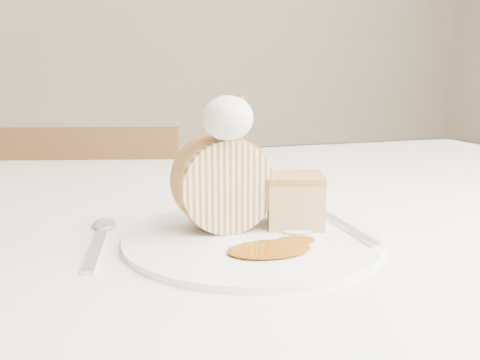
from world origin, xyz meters
name	(u,v)px	position (x,y,z in m)	size (l,w,h in m)	color
table	(233,262)	(0.00, 0.20, 0.66)	(1.40, 0.90, 0.75)	silver
chair_far	(101,276)	(-0.17, 0.70, 0.46)	(0.47, 0.47, 0.81)	brown
plate	(252,238)	(-0.03, 0.02, 0.75)	(0.27, 0.27, 0.01)	white
roulade_slice	(223,183)	(-0.05, 0.06, 0.81)	(0.10, 0.10, 0.05)	beige
cake_chunk	(295,204)	(0.03, 0.05, 0.78)	(0.06, 0.05, 0.05)	#AF7842
whipped_cream	(228,118)	(-0.05, 0.03, 0.88)	(0.05, 0.05, 0.05)	white
caramel_drizzle	(233,92)	(-0.05, 0.04, 0.90)	(0.03, 0.02, 0.01)	#7E3F05
caramel_pool	(269,249)	(-0.03, -0.03, 0.76)	(0.08, 0.05, 0.00)	#7E3F05
fork	(350,229)	(0.08, 0.01, 0.76)	(0.02, 0.16, 0.00)	silver
spoon	(96,250)	(-0.19, 0.04, 0.75)	(0.02, 0.15, 0.00)	silver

